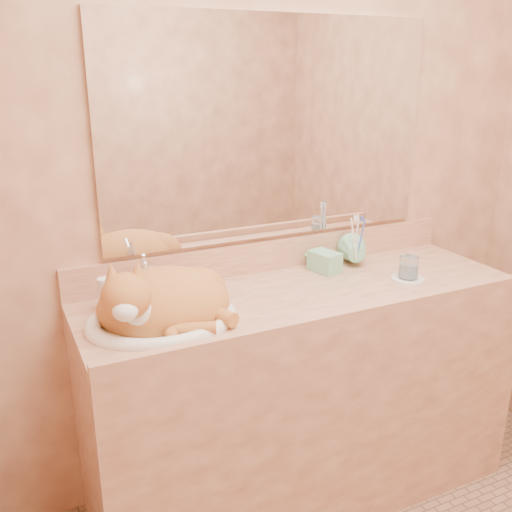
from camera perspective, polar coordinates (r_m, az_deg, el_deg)
name	(u,v)px	position (r m, az deg, el deg)	size (l,w,h in m)	color
wall_back	(271,168)	(2.16, 1.54, 8.80)	(2.40, 0.02, 2.50)	#996245
vanity_counter	(302,396)	(2.23, 4.65, -13.75)	(1.60, 0.55, 0.85)	#9D6046
mirror	(273,130)	(2.13, 1.72, 12.46)	(1.30, 0.02, 0.80)	white
sink_basin	(161,300)	(1.80, -9.46, -4.35)	(0.47, 0.39, 0.15)	white
faucet	(146,280)	(1.96, -10.97, -2.37)	(0.04, 0.11, 0.15)	silver
cat	(160,299)	(1.81, -9.55, -4.25)	(0.43, 0.35, 0.23)	#AF6028
soap_dispenser	(337,253)	(2.18, 8.07, 0.27)	(0.08, 0.08, 0.18)	#7DC89F
toothbrush_cup	(357,256)	(2.27, 10.03, 0.03)	(0.12, 0.12, 0.11)	#7DC89F
toothbrushes	(358,237)	(2.25, 10.14, 1.87)	(0.04, 0.04, 0.22)	white
saucer	(408,279)	(2.21, 14.93, -2.24)	(0.12, 0.12, 0.01)	silver
water_glass	(409,267)	(2.19, 15.03, -1.09)	(0.07, 0.07, 0.08)	white
lotion_bottle	(106,295)	(1.92, -14.79, -3.78)	(0.05, 0.05, 0.11)	white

